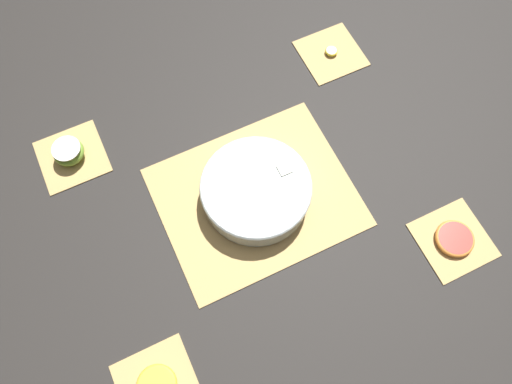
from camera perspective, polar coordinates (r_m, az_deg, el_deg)
The scene contains 9 objects.
ground_plane at distance 1.14m, azimuth 0.00°, elevation -0.60°, with size 6.00×6.00×0.00m, color black.
bamboo_mat_center at distance 1.13m, azimuth 0.00°, elevation -0.54°, with size 0.43×0.35×0.01m.
coaster_mat_near_right at distance 1.18m, azimuth 21.62°, elevation -5.10°, with size 0.15×0.15×0.01m.
coaster_mat_far_left at distance 1.25m, azimuth -20.29°, elevation 3.83°, with size 0.15×0.15×0.01m.
coaster_mat_far_right at distance 1.35m, azimuth 8.56°, elevation 15.43°, with size 0.15×0.15×0.01m.
fruit_salad_bowl at distance 1.10m, azimuth 0.00°, elevation 0.24°, with size 0.25×0.25×0.07m.
apple_half at distance 1.23m, azimuth -20.64°, elevation 4.31°, with size 0.07×0.07×0.04m.
banana_coin_single at distance 1.35m, azimuth 8.61°, elevation 15.62°, with size 0.03×0.03×0.01m.
grapefruit_slice at distance 1.17m, azimuth 21.77°, elevation -4.97°, with size 0.09×0.09×0.01m.
Camera 1 is at (-0.18, -0.39, 1.05)m, focal length 35.00 mm.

